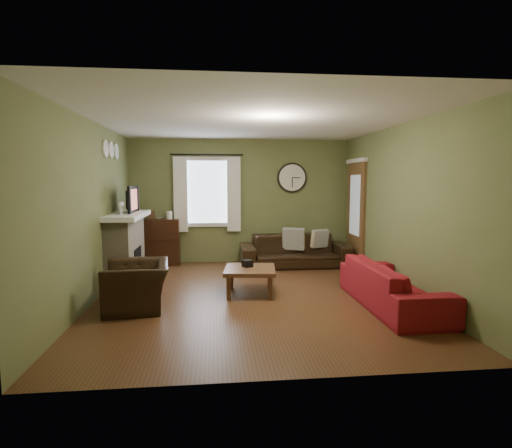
{
  "coord_description": "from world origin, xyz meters",
  "views": [
    {
      "loc": [
        -0.56,
        -5.88,
        1.74
      ],
      "look_at": [
        0.1,
        0.4,
        1.05
      ],
      "focal_mm": 28.0,
      "sensor_mm": 36.0,
      "label": 1
    }
  ],
  "objects": [
    {
      "name": "floor",
      "position": [
        0.0,
        0.0,
        0.0
      ],
      "size": [
        4.6,
        5.2,
        0.0
      ],
      "primitive_type": "cube",
      "color": "#50301A",
      "rests_on": "ground"
    },
    {
      "name": "ceiling",
      "position": [
        0.0,
        0.0,
        2.6
      ],
      "size": [
        4.6,
        5.2,
        0.0
      ],
      "primitive_type": "cube",
      "color": "white",
      "rests_on": "ground"
    },
    {
      "name": "wall_left",
      "position": [
        -2.3,
        0.0,
        1.3
      ],
      "size": [
        0.0,
        5.2,
        2.6
      ],
      "primitive_type": "cube",
      "color": "olive",
      "rests_on": "ground"
    },
    {
      "name": "wall_right",
      "position": [
        2.3,
        0.0,
        1.3
      ],
      "size": [
        0.0,
        5.2,
        2.6
      ],
      "primitive_type": "cube",
      "color": "olive",
      "rests_on": "ground"
    },
    {
      "name": "wall_back",
      "position": [
        0.0,
        2.6,
        1.3
      ],
      "size": [
        4.6,
        0.0,
        2.6
      ],
      "primitive_type": "cube",
      "color": "olive",
      "rests_on": "ground"
    },
    {
      "name": "wall_front",
      "position": [
        0.0,
        -2.6,
        1.3
      ],
      "size": [
        4.6,
        0.0,
        2.6
      ],
      "primitive_type": "cube",
      "color": "olive",
      "rests_on": "ground"
    },
    {
      "name": "fireplace",
      "position": [
        -2.1,
        1.15,
        0.55
      ],
      "size": [
        0.4,
        1.4,
        1.1
      ],
      "primitive_type": "cube",
      "color": "tan",
      "rests_on": "floor"
    },
    {
      "name": "firebox",
      "position": [
        -1.91,
        1.15,
        0.3
      ],
      "size": [
        0.04,
        0.6,
        0.55
      ],
      "primitive_type": "cube",
      "color": "black",
      "rests_on": "fireplace"
    },
    {
      "name": "mantel",
      "position": [
        -2.07,
        1.15,
        1.14
      ],
      "size": [
        0.58,
        1.6,
        0.08
      ],
      "primitive_type": "cube",
      "color": "white",
      "rests_on": "fireplace"
    },
    {
      "name": "tv",
      "position": [
        -2.05,
        1.3,
        1.35
      ],
      "size": [
        0.08,
        0.6,
        0.35
      ],
      "primitive_type": "imported",
      "rotation": [
        0.0,
        0.0,
        1.57
      ],
      "color": "black",
      "rests_on": "mantel"
    },
    {
      "name": "tv_screen",
      "position": [
        -1.97,
        1.3,
        1.41
      ],
      "size": [
        0.02,
        0.62,
        0.36
      ],
      "primitive_type": "cube",
      "color": "#994C3F",
      "rests_on": "mantel"
    },
    {
      "name": "medallion_left",
      "position": [
        -2.28,
        0.8,
        2.25
      ],
      "size": [
        0.28,
        0.28,
        0.03
      ],
      "primitive_type": "cylinder",
      "color": "white",
      "rests_on": "wall_left"
    },
    {
      "name": "medallion_mid",
      "position": [
        -2.28,
        1.15,
        2.25
      ],
      "size": [
        0.28,
        0.28,
        0.03
      ],
      "primitive_type": "cylinder",
      "color": "white",
      "rests_on": "wall_left"
    },
    {
      "name": "medallion_right",
      "position": [
        -2.28,
        1.5,
        2.25
      ],
      "size": [
        0.28,
        0.28,
        0.03
      ],
      "primitive_type": "cylinder",
      "color": "white",
      "rests_on": "wall_left"
    },
    {
      "name": "window_pane",
      "position": [
        -0.7,
        2.58,
        1.5
      ],
      "size": [
        1.0,
        0.02,
        1.3
      ],
      "primitive_type": null,
      "color": "silver",
      "rests_on": "wall_back"
    },
    {
      "name": "curtain_rod",
      "position": [
        -0.7,
        2.48,
        2.27
      ],
      "size": [
        0.03,
        0.03,
        1.5
      ],
      "primitive_type": "cylinder",
      "color": "black",
      "rests_on": "wall_back"
    },
    {
      "name": "curtain_left",
      "position": [
        -1.25,
        2.48,
        1.45
      ],
      "size": [
        0.28,
        0.04,
        1.55
      ],
      "primitive_type": "cube",
      "color": "white",
      "rests_on": "wall_back"
    },
    {
      "name": "curtain_right",
      "position": [
        -0.15,
        2.48,
        1.45
      ],
      "size": [
        0.28,
        0.04,
        1.55
      ],
      "primitive_type": "cube",
      "color": "white",
      "rests_on": "wall_back"
    },
    {
      "name": "wall_clock",
      "position": [
        1.1,
        2.55,
        1.8
      ],
      "size": [
        0.64,
        0.06,
        0.64
      ],
      "primitive_type": null,
      "color": "white",
      "rests_on": "wall_back"
    },
    {
      "name": "door",
      "position": [
        2.27,
        1.85,
        1.05
      ],
      "size": [
        0.05,
        0.9,
        2.1
      ],
      "primitive_type": "cube",
      "color": "brown",
      "rests_on": "floor"
    },
    {
      "name": "bookshelf",
      "position": [
        -1.68,
        2.41,
        0.48
      ],
      "size": [
        0.8,
        0.34,
        0.95
      ],
      "primitive_type": null,
      "color": "black",
      "rests_on": "floor"
    },
    {
      "name": "book",
      "position": [
        -1.79,
        2.64,
        0.96
      ],
      "size": [
        0.26,
        0.29,
        0.02
      ],
      "primitive_type": "imported",
      "rotation": [
        0.0,
        0.0,
        0.42
      ],
      "color": "brown",
      "rests_on": "bookshelf"
    },
    {
      "name": "sofa_brown",
      "position": [
        1.06,
        2.01,
        0.32
      ],
      "size": [
        2.18,
        0.85,
        0.64
      ],
      "primitive_type": "imported",
      "color": "black",
      "rests_on": "floor"
    },
    {
      "name": "pillow_left",
      "position": [
        1.05,
        2.08,
        0.55
      ],
      "size": [
        0.46,
        0.28,
        0.44
      ],
      "primitive_type": "cube",
      "rotation": [
        0.0,
        0.0,
        -0.37
      ],
      "color": "#9B9D95",
      "rests_on": "sofa_brown"
    },
    {
      "name": "pillow_right",
      "position": [
        1.6,
        2.07,
        0.55
      ],
      "size": [
        0.38,
        0.23,
        0.36
      ],
      "primitive_type": "cube",
      "rotation": [
        0.0,
        0.0,
        0.35
      ],
      "color": "#9B9D95",
      "rests_on": "sofa_brown"
    },
    {
      "name": "sofa_red",
      "position": [
        1.87,
        -0.72,
        0.3
      ],
      "size": [
        0.81,
        2.08,
        0.61
      ],
      "primitive_type": "imported",
      "rotation": [
        0.0,
        0.0,
        1.57
      ],
      "color": "maroon",
      "rests_on": "floor"
    },
    {
      "name": "armchair",
      "position": [
        -1.62,
        -0.42,
        0.31
      ],
      "size": [
        0.95,
        1.06,
        0.63
      ],
      "primitive_type": "imported",
      "rotation": [
        0.0,
        0.0,
        -1.45
      ],
      "color": "black",
      "rests_on": "floor"
    },
    {
      "name": "coffee_table",
      "position": [
        -0.03,
        0.09,
        0.2
      ],
      "size": [
        0.84,
        0.84,
        0.41
      ],
      "primitive_type": null,
      "rotation": [
        0.0,
        0.0,
        -0.12
      ],
      "color": "brown",
      "rests_on": "floor"
    },
    {
      "name": "tissue_box",
      "position": [
        -0.06,
        0.18,
        0.4
      ],
      "size": [
        0.18,
        0.18,
        0.11
      ],
      "primitive_type": "cube",
      "rotation": [
        0.0,
        0.0,
        0.42
      ],
      "color": "black",
      "rests_on": "coffee_table"
    },
    {
      "name": "wine_glass_a",
      "position": [
        -2.05,
        0.66,
        1.28
      ],
      "size": [
        0.07,
        0.07,
        0.2
      ],
      "primitive_type": null,
      "color": "white",
      "rests_on": "mantel"
    },
    {
      "name": "wine_glass_b",
      "position": [
        -2.05,
        0.76,
        1.29
      ],
      "size": [
        0.08,
        0.08,
        0.22
      ],
      "primitive_type": null,
      "color": "white",
      "rests_on": "mantel"
    }
  ]
}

